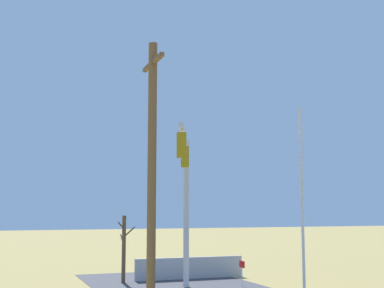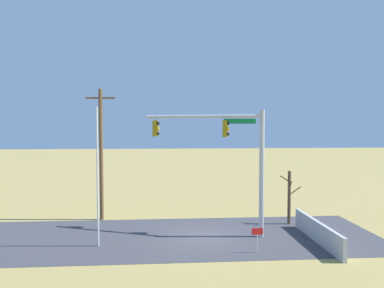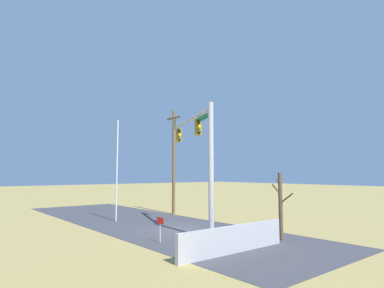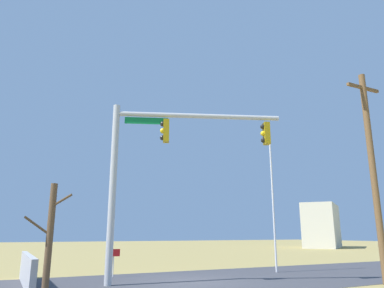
{
  "view_description": "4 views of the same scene",
  "coord_description": "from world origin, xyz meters",
  "px_view_note": "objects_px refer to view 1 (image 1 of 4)",
  "views": [
    {
      "loc": [
        -20.88,
        8.44,
        3.67
      ],
      "look_at": [
        0.29,
        0.51,
        6.52
      ],
      "focal_mm": 49.07,
      "sensor_mm": 36.0,
      "label": 1
    },
    {
      "loc": [
        -2.05,
        -20.46,
        6.24
      ],
      "look_at": [
        -0.39,
        1.39,
        5.15
      ],
      "focal_mm": 34.61,
      "sensor_mm": 36.0,
      "label": 2
    },
    {
      "loc": [
        15.88,
        -11.82,
        3.35
      ],
      "look_at": [
        0.39,
        0.81,
        5.17
      ],
      "focal_mm": 30.35,
      "sensor_mm": 36.0,
      "label": 3
    },
    {
      "loc": [
        7.11,
        13.96,
        1.9
      ],
      "look_at": [
        0.57,
        1.11,
        5.45
      ],
      "focal_mm": 34.07,
      "sensor_mm": 36.0,
      "label": 4
    }
  ],
  "objects_px": {
    "open_sign": "(242,268)",
    "bare_tree": "(124,248)",
    "utility_pole": "(152,182)",
    "flagpole": "(302,212)",
    "signal_mast": "(185,182)"
  },
  "relations": [
    {
      "from": "utility_pole",
      "to": "bare_tree",
      "type": "bearing_deg",
      "value": -9.57
    },
    {
      "from": "flagpole",
      "to": "utility_pole",
      "type": "height_order",
      "value": "utility_pole"
    },
    {
      "from": "flagpole",
      "to": "utility_pole",
      "type": "xyz_separation_m",
      "value": [
        -0.73,
        5.52,
        0.89
      ]
    },
    {
      "from": "utility_pole",
      "to": "open_sign",
      "type": "xyz_separation_m",
      "value": [
        8.69,
        -7.08,
        -3.58
      ]
    },
    {
      "from": "open_sign",
      "to": "utility_pole",
      "type": "bearing_deg",
      "value": 140.8
    },
    {
      "from": "flagpole",
      "to": "signal_mast",
      "type": "bearing_deg",
      "value": 12.96
    },
    {
      "from": "bare_tree",
      "to": "flagpole",
      "type": "bearing_deg",
      "value": -162.84
    },
    {
      "from": "open_sign",
      "to": "signal_mast",
      "type": "bearing_deg",
      "value": 103.95
    },
    {
      "from": "utility_pole",
      "to": "bare_tree",
      "type": "height_order",
      "value": "utility_pole"
    },
    {
      "from": "utility_pole",
      "to": "bare_tree",
      "type": "distance_m",
      "value": 12.5
    },
    {
      "from": "utility_pole",
      "to": "bare_tree",
      "type": "xyz_separation_m",
      "value": [
        12.03,
        -2.03,
        -2.73
      ]
    },
    {
      "from": "flagpole",
      "to": "open_sign",
      "type": "height_order",
      "value": "flagpole"
    },
    {
      "from": "open_sign",
      "to": "bare_tree",
      "type": "bearing_deg",
      "value": 56.56
    },
    {
      "from": "flagpole",
      "to": "bare_tree",
      "type": "bearing_deg",
      "value": 17.16
    },
    {
      "from": "signal_mast",
      "to": "flagpole",
      "type": "xyz_separation_m",
      "value": [
        -7.15,
        -1.65,
        -1.36
      ]
    }
  ]
}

